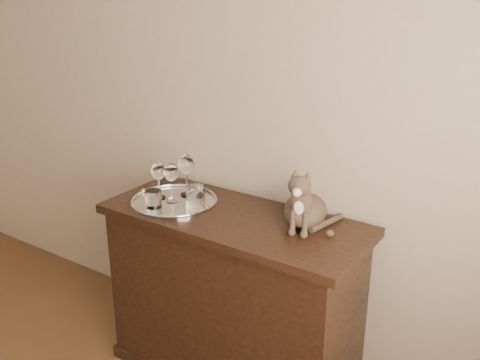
{
  "coord_description": "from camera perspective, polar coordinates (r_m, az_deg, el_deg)",
  "views": [
    {
      "loc": [
        1.82,
        0.17,
        1.81
      ],
      "look_at": [
        0.63,
        1.95,
        1.02
      ],
      "focal_mm": 40.0,
      "sensor_mm": 36.0,
      "label": 1
    }
  ],
  "objects": [
    {
      "name": "wall_back",
      "position": [
        2.8,
        -7.46,
        10.63
      ],
      "size": [
        4.0,
        0.1,
        2.7
      ],
      "primitive_type": "cube",
      "color": "tan",
      "rests_on": "ground"
    },
    {
      "name": "sideboard",
      "position": [
        2.56,
        -0.7,
        -12.56
      ],
      "size": [
        1.2,
        0.5,
        0.85
      ],
      "primitive_type": null,
      "color": "black",
      "rests_on": "ground"
    },
    {
      "name": "tray",
      "position": [
        2.51,
        -7.03,
        -2.33
      ],
      "size": [
        0.4,
        0.4,
        0.01
      ],
      "primitive_type": "cylinder",
      "color": "silver",
      "rests_on": "sideboard"
    },
    {
      "name": "wine_glass_b",
      "position": [
        2.54,
        -5.72,
        0.54
      ],
      "size": [
        0.08,
        0.08,
        0.2
      ],
      "primitive_type": null,
      "color": "silver",
      "rests_on": "tray"
    },
    {
      "name": "wine_glass_c",
      "position": [
        2.52,
        -8.65,
        -0.05
      ],
      "size": [
        0.07,
        0.07,
        0.18
      ],
      "primitive_type": null,
      "color": "white",
      "rests_on": "tray"
    },
    {
      "name": "wine_glass_d",
      "position": [
        2.47,
        -7.33,
        -0.22
      ],
      "size": [
        0.07,
        0.07,
        0.19
      ],
      "primitive_type": null,
      "color": "silver",
      "rests_on": "tray"
    },
    {
      "name": "tumbler_b",
      "position": [
        2.43,
        -9.21,
        -2.0
      ],
      "size": [
        0.07,
        0.07,
        0.08
      ],
      "primitive_type": "cylinder",
      "color": "white",
      "rests_on": "tray"
    },
    {
      "name": "tumbler_c",
      "position": [
        2.41,
        -4.77,
        -1.79
      ],
      "size": [
        0.09,
        0.09,
        0.1
      ],
      "primitive_type": "cylinder",
      "color": "silver",
      "rests_on": "tray"
    },
    {
      "name": "cat",
      "position": [
        2.22,
        7.02,
        -1.61
      ],
      "size": [
        0.32,
        0.31,
        0.28
      ],
      "primitive_type": null,
      "rotation": [
        0.0,
        0.0,
        0.22
      ],
      "color": "#4E3A2E",
      "rests_on": "sideboard"
    }
  ]
}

